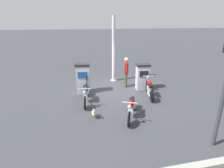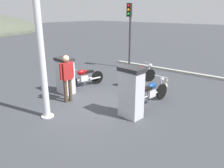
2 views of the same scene
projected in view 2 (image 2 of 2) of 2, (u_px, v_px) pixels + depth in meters
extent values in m
plane|color=#383A3F|center=(95.00, 103.00, 8.24)|extent=(120.00, 120.00, 0.00)
cube|color=silver|center=(131.00, 95.00, 6.93)|extent=(0.49, 0.73, 1.51)
cube|color=#1E478C|center=(136.00, 83.00, 7.00)|extent=(0.05, 0.49, 0.32)
cube|color=#262628|center=(132.00, 69.00, 6.68)|extent=(0.54, 0.80, 0.12)
cylinder|color=black|center=(131.00, 97.00, 7.33)|extent=(0.05, 0.05, 0.98)
cube|color=silver|center=(65.00, 77.00, 9.06)|extent=(0.51, 0.71, 1.36)
cube|color=black|center=(70.00, 69.00, 9.14)|extent=(0.05, 0.48, 0.32)
cube|color=#262628|center=(64.00, 59.00, 8.83)|extent=(0.57, 0.79, 0.12)
cylinder|color=black|center=(69.00, 79.00, 9.46)|extent=(0.05, 0.05, 0.88)
cylinder|color=black|center=(162.00, 91.00, 8.51)|extent=(0.63, 0.11, 0.62)
cylinder|color=black|center=(136.00, 102.00, 7.48)|extent=(0.63, 0.11, 0.62)
cube|color=silver|center=(151.00, 94.00, 8.00)|extent=(0.37, 0.23, 0.24)
cylinder|color=silver|center=(150.00, 95.00, 7.98)|extent=(1.16, 0.13, 0.05)
ellipsoid|color=navy|center=(152.00, 86.00, 7.96)|extent=(0.49, 0.25, 0.24)
cube|color=black|center=(146.00, 89.00, 7.74)|extent=(0.45, 0.23, 0.10)
cylinder|color=silver|center=(162.00, 84.00, 8.39)|extent=(0.26, 0.06, 0.57)
cylinder|color=silver|center=(161.00, 77.00, 8.23)|extent=(0.08, 0.56, 0.04)
sphere|color=silver|center=(162.00, 79.00, 8.34)|extent=(0.15, 0.15, 0.14)
cylinder|color=silver|center=(137.00, 99.00, 7.69)|extent=(0.55, 0.11, 0.07)
cylinder|color=black|center=(71.00, 83.00, 9.56)|extent=(0.61, 0.18, 0.61)
cylinder|color=black|center=(97.00, 77.00, 10.38)|extent=(0.61, 0.18, 0.61)
cube|color=silver|center=(84.00, 78.00, 9.91)|extent=(0.39, 0.26, 0.24)
cylinder|color=silver|center=(85.00, 79.00, 9.96)|extent=(1.03, 0.23, 0.05)
ellipsoid|color=maroon|center=(82.00, 72.00, 9.78)|extent=(0.51, 0.30, 0.24)
cube|color=black|center=(89.00, 72.00, 9.99)|extent=(0.47, 0.27, 0.10)
cylinder|color=silver|center=(71.00, 76.00, 9.49)|extent=(0.26, 0.09, 0.57)
cylinder|color=silver|center=(73.00, 69.00, 9.44)|extent=(0.13, 0.56, 0.04)
sphere|color=silver|center=(71.00, 72.00, 9.42)|extent=(0.16, 0.16, 0.14)
cylinder|color=silver|center=(95.00, 78.00, 10.16)|extent=(0.55, 0.17, 0.07)
cylinder|color=black|center=(150.00, 75.00, 10.72)|extent=(0.58, 0.27, 0.61)
cylinder|color=black|center=(125.00, 79.00, 10.11)|extent=(0.58, 0.27, 0.61)
cube|color=silver|center=(139.00, 75.00, 10.40)|extent=(0.41, 0.32, 0.24)
cylinder|color=silver|center=(138.00, 76.00, 10.40)|extent=(1.01, 0.44, 0.05)
ellipsoid|color=maroon|center=(140.00, 69.00, 10.35)|extent=(0.53, 0.38, 0.24)
cube|color=black|center=(134.00, 70.00, 10.21)|extent=(0.48, 0.35, 0.10)
cylinder|color=silver|center=(150.00, 69.00, 10.61)|extent=(0.26, 0.13, 0.57)
cylinder|color=silver|center=(149.00, 63.00, 10.48)|extent=(0.24, 0.53, 0.04)
sphere|color=silver|center=(150.00, 65.00, 10.56)|extent=(0.18, 0.18, 0.14)
cylinder|color=silver|center=(127.00, 77.00, 10.29)|extent=(0.54, 0.27, 0.07)
cylinder|color=#473828|center=(70.00, 90.00, 8.31)|extent=(0.14, 0.14, 0.85)
cylinder|color=#473828|center=(66.00, 91.00, 8.18)|extent=(0.14, 0.14, 0.85)
cube|color=maroon|center=(67.00, 71.00, 8.01)|extent=(0.38, 0.24, 0.64)
cylinder|color=maroon|center=(72.00, 69.00, 8.16)|extent=(0.10, 0.10, 0.60)
cylinder|color=maroon|center=(61.00, 72.00, 7.85)|extent=(0.10, 0.10, 0.60)
sphere|color=tan|center=(66.00, 59.00, 7.87)|extent=(0.26, 0.26, 0.24)
ellipsoid|color=tan|center=(165.00, 87.00, 9.35)|extent=(0.40, 0.20, 0.22)
cylinder|color=tan|center=(166.00, 84.00, 9.43)|extent=(0.06, 0.06, 0.15)
sphere|color=tan|center=(167.00, 81.00, 9.40)|extent=(0.10, 0.10, 0.10)
cone|color=orange|center=(168.00, 80.00, 9.45)|extent=(0.07, 0.05, 0.04)
cone|color=tan|center=(162.00, 87.00, 9.22)|extent=(0.08, 0.08, 0.08)
cylinder|color=orange|center=(163.00, 90.00, 9.43)|extent=(0.02, 0.02, 0.11)
cylinder|color=orange|center=(165.00, 90.00, 9.38)|extent=(0.02, 0.02, 0.11)
cylinder|color=#38383A|center=(130.00, 37.00, 12.87)|extent=(0.13, 0.13, 3.69)
cube|color=black|center=(129.00, 10.00, 12.30)|extent=(0.22, 0.26, 0.72)
sphere|color=red|center=(128.00, 6.00, 12.16)|extent=(0.16, 0.16, 0.15)
sphere|color=orange|center=(128.00, 10.00, 12.23)|extent=(0.16, 0.16, 0.15)
sphere|color=green|center=(128.00, 14.00, 12.29)|extent=(0.16, 0.16, 0.15)
cylinder|color=silver|center=(41.00, 55.00, 6.53)|extent=(0.20, 0.20, 4.03)
cylinder|color=silver|center=(48.00, 116.00, 7.14)|extent=(0.40, 0.40, 0.04)
cube|color=#9E9E93|center=(172.00, 70.00, 12.58)|extent=(0.62, 7.54, 0.12)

